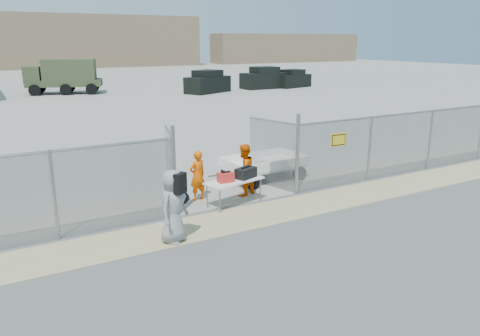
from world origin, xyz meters
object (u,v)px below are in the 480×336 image
utility_trailer (263,167)px  visitor (173,206)px  security_worker_right (244,170)px  folding_table (234,192)px  security_worker_left (197,176)px

utility_trailer → visitor: bearing=-147.4°
security_worker_right → visitor: bearing=15.8°
security_worker_right → visitor: 3.80m
folding_table → security_worker_left: 1.22m
folding_table → visitor: 3.00m
folding_table → security_worker_left: security_worker_left is taller
security_worker_right → visitor: (-3.13, -2.15, 0.08)m
folding_table → security_worker_right: bearing=29.4°
visitor → security_worker_right: bearing=-0.1°
security_worker_left → security_worker_right: 1.44m
security_worker_right → utility_trailer: bearing=-159.8°
security_worker_right → utility_trailer: (1.46, 1.18, -0.38)m
folding_table → visitor: (-2.49, -1.59, 0.51)m
security_worker_right → utility_trailer: security_worker_right is taller
security_worker_left → security_worker_right: size_ratio=0.94×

